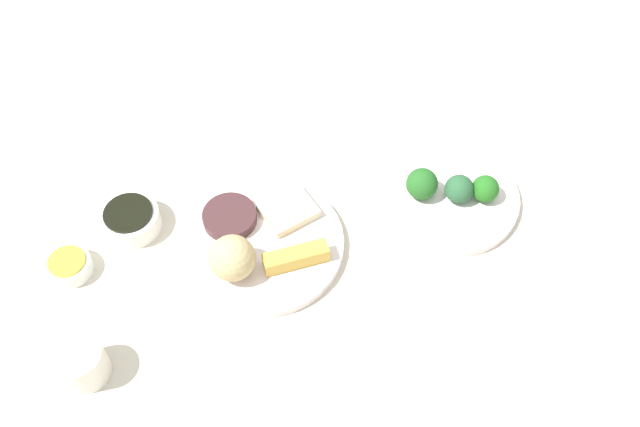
{
  "coord_description": "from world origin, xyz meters",
  "views": [
    {
      "loc": [
        0.48,
        -0.37,
        0.9
      ],
      "look_at": [
        0.06,
        0.06,
        0.06
      ],
      "focal_mm": 37.69,
      "sensor_mm": 36.0,
      "label": 1
    }
  ],
  "objects_px": {
    "broccoli_plate": "(447,195)",
    "soy_sauce_bowl": "(131,220)",
    "teacup": "(81,362)",
    "main_plate": "(263,244)",
    "sauce_ramekin_hot_mustard": "(69,266)"
  },
  "relations": [
    {
      "from": "main_plate",
      "to": "sauce_ramekin_hot_mustard",
      "type": "relative_size",
      "value": 3.72
    },
    {
      "from": "broccoli_plate",
      "to": "soy_sauce_bowl",
      "type": "xyz_separation_m",
      "value": [
        -0.32,
        -0.39,
        0.01
      ]
    },
    {
      "from": "soy_sauce_bowl",
      "to": "teacup",
      "type": "bearing_deg",
      "value": -51.48
    },
    {
      "from": "sauce_ramekin_hot_mustard",
      "to": "teacup",
      "type": "height_order",
      "value": "teacup"
    },
    {
      "from": "main_plate",
      "to": "sauce_ramekin_hot_mustard",
      "type": "bearing_deg",
      "value": -127.21
    },
    {
      "from": "broccoli_plate",
      "to": "sauce_ramekin_hot_mustard",
      "type": "xyz_separation_m",
      "value": [
        -0.32,
        -0.51,
        0.01
      ]
    },
    {
      "from": "soy_sauce_bowl",
      "to": "teacup",
      "type": "height_order",
      "value": "teacup"
    },
    {
      "from": "broccoli_plate",
      "to": "soy_sauce_bowl",
      "type": "bearing_deg",
      "value": -129.42
    },
    {
      "from": "broccoli_plate",
      "to": "sauce_ramekin_hot_mustard",
      "type": "height_order",
      "value": "sauce_ramekin_hot_mustard"
    },
    {
      "from": "sauce_ramekin_hot_mustard",
      "to": "teacup",
      "type": "xyz_separation_m",
      "value": [
        0.15,
        -0.08,
        0.02
      ]
    },
    {
      "from": "main_plate",
      "to": "broccoli_plate",
      "type": "height_order",
      "value": "main_plate"
    },
    {
      "from": "sauce_ramekin_hot_mustard",
      "to": "main_plate",
      "type": "bearing_deg",
      "value": 52.79
    },
    {
      "from": "broccoli_plate",
      "to": "sauce_ramekin_hot_mustard",
      "type": "distance_m",
      "value": 0.6
    },
    {
      "from": "broccoli_plate",
      "to": "sauce_ramekin_hot_mustard",
      "type": "bearing_deg",
      "value": -122.46
    },
    {
      "from": "broccoli_plate",
      "to": "teacup",
      "type": "xyz_separation_m",
      "value": [
        -0.17,
        -0.58,
        0.02
      ]
    }
  ]
}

